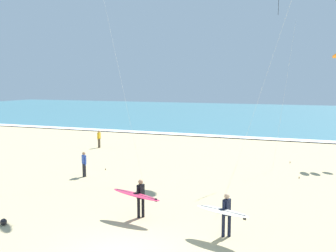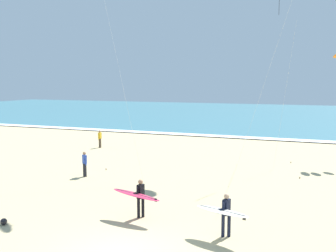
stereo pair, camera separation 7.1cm
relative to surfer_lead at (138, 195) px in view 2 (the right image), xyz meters
name	(u,v)px [view 2 (the right image)]	position (x,y,z in m)	size (l,w,h in m)	color
ocean_water	(271,114)	(0.87, 54.40, -1.00)	(160.00, 60.00, 0.08)	teal
shoreline_foam	(246,137)	(0.87, 24.70, -0.96)	(160.00, 1.70, 0.01)	white
surfer_lead	(138,195)	(0.00, 0.00, 0.00)	(2.41, 1.05, 1.71)	black
surfer_trailing	(224,212)	(3.89, -0.69, 0.00)	(2.20, 1.17, 1.71)	black
bystander_blue_top	(85,164)	(-6.18, 5.24, -0.23)	(0.43, 0.33, 1.59)	black
bystander_yellow_top	(100,139)	(-10.64, 14.44, -0.23)	(0.22, 0.50, 1.59)	#4C3D2D
beach_ball	(4,222)	(-4.95, -2.62, -0.90)	(0.28, 0.28, 0.28)	black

